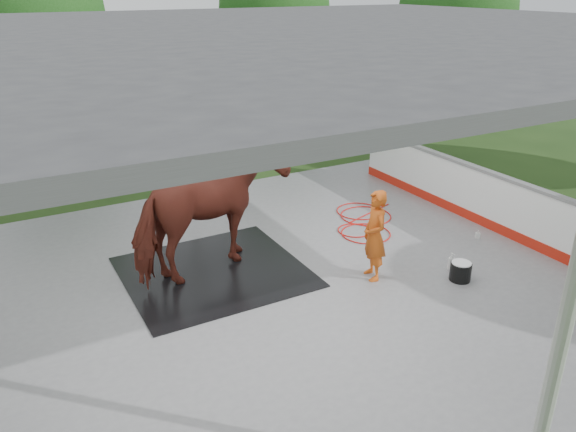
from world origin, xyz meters
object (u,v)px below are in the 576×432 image
horse (211,211)px  wash_bucket (461,271)px  handler (375,235)px  dasher_board (494,203)px

horse → wash_bucket: size_ratio=7.51×
wash_bucket → handler: bearing=147.2°
horse → handler: size_ratio=1.70×
dasher_board → horse: (-5.60, 0.96, 0.59)m
dasher_board → wash_bucket: (-2.11, -1.27, -0.38)m
dasher_board → wash_bucket: bearing=-148.8°
handler → wash_bucket: (1.22, -0.79, -0.60)m
horse → handler: (2.27, -1.44, -0.36)m
horse → dasher_board: bearing=-116.2°
dasher_board → wash_bucket: dasher_board is taller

